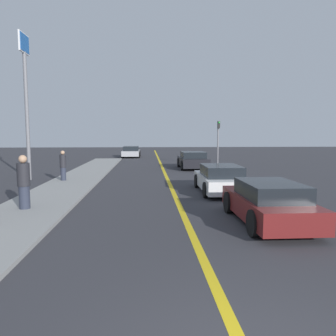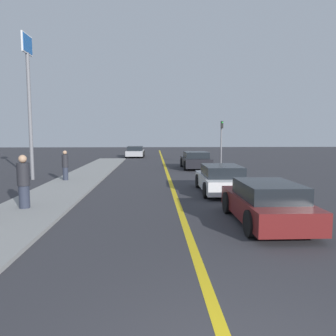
{
  "view_description": "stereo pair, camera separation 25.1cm",
  "coord_description": "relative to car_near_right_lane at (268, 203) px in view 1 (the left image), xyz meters",
  "views": [
    {
      "loc": [
        -1.13,
        -2.86,
        2.57
      ],
      "look_at": [
        -0.31,
        10.13,
        1.21
      ],
      "focal_mm": 35.0,
      "sensor_mm": 36.0,
      "label": 1
    },
    {
      "loc": [
        -0.88,
        -2.88,
        2.57
      ],
      "look_at": [
        -0.31,
        10.13,
        1.21
      ],
      "focal_mm": 35.0,
      "sensor_mm": 36.0,
      "label": 2
    }
  ],
  "objects": [
    {
      "name": "car_ahead_center",
      "position": [
        -0.26,
        5.04,
        -0.01
      ],
      "size": [
        1.92,
        4.13,
        1.21
      ],
      "rotation": [
        0.0,
        0.0,
        -0.01
      ],
      "color": "silver",
      "rests_on": "ground_plane"
    },
    {
      "name": "car_near_right_lane",
      "position": [
        0.0,
        0.0,
        0.0
      ],
      "size": [
        1.85,
        4.04,
        1.22
      ],
      "rotation": [
        0.0,
        0.0,
        0.0
      ],
      "color": "maroon",
      "rests_on": "ground_plane"
    },
    {
      "name": "car_parked_left_lot",
      "position": [
        -5.23,
        26.98,
        -0.0
      ],
      "size": [
        1.99,
        4.07,
        1.21
      ],
      "rotation": [
        0.0,
        0.0,
        -0.01
      ],
      "color": "#9E9EA3",
      "rests_on": "ground_plane"
    },
    {
      "name": "sidewalk_left",
      "position": [
        -7.33,
        8.89,
        -0.55
      ],
      "size": [
        2.58,
        30.11,
        0.11
      ],
      "color": "gray",
      "rests_on": "ground_plane"
    },
    {
      "name": "pedestrian_mid_group",
      "position": [
        -7.52,
        1.87,
        0.39
      ],
      "size": [
        0.41,
        0.41,
        1.77
      ],
      "color": "#282D3D",
      "rests_on": "sidewalk_left"
    },
    {
      "name": "pedestrian_far_standing",
      "position": [
        -7.92,
        8.49,
        0.3
      ],
      "size": [
        0.33,
        0.33,
        1.58
      ],
      "color": "#282D3D",
      "rests_on": "sidewalk_left"
    },
    {
      "name": "road_center_line",
      "position": [
        -2.33,
        11.83,
        -0.6
      ],
      "size": [
        0.2,
        60.0,
        0.01
      ],
      "color": "gold",
      "rests_on": "ground_plane"
    },
    {
      "name": "traffic_light",
      "position": [
        2.12,
        16.53,
        1.61
      ],
      "size": [
        0.18,
        0.4,
        3.55
      ],
      "color": "slate",
      "rests_on": "ground_plane"
    },
    {
      "name": "roadside_sign",
      "position": [
        -10.04,
        9.55,
        4.75
      ],
      "size": [
        0.2,
        1.36,
        7.92
      ],
      "color": "slate",
      "rests_on": "ground_plane"
    },
    {
      "name": "car_far_distant",
      "position": [
        -0.11,
        14.92,
        0.02
      ],
      "size": [
        2.04,
        4.05,
        1.26
      ],
      "rotation": [
        0.0,
        0.0,
        0.01
      ],
      "color": "black",
      "rests_on": "ground_plane"
    }
  ]
}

